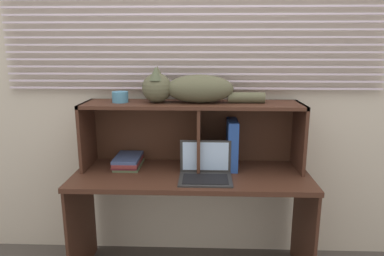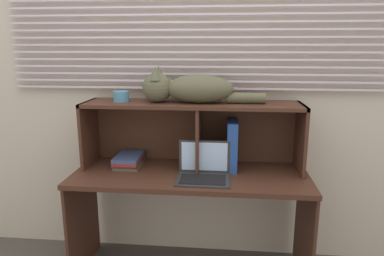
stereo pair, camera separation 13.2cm
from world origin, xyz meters
TOP-DOWN VIEW (x-y plane):
  - back_panel_with_blinds at (0.00, 0.55)m, footprint 4.40×0.08m
  - desk at (0.00, 0.23)m, footprint 1.47×0.56m
  - hutch_shelf_unit at (0.00, 0.38)m, footprint 1.39×0.31m
  - cat at (-0.03, 0.34)m, footprint 0.77×0.20m
  - laptop at (0.09, 0.15)m, footprint 0.31×0.24m
  - binder_upright at (0.26, 0.34)m, footprint 0.06×0.22m
  - book_stack at (-0.42, 0.34)m, footprint 0.17×0.27m
  - small_basket at (-0.45, 0.34)m, footprint 0.10×0.10m

SIDE VIEW (x-z plane):
  - desk at x=0.00m, z-range 0.22..0.93m
  - book_stack at x=-0.42m, z-range 0.71..0.78m
  - laptop at x=0.09m, z-range 0.65..0.86m
  - binder_upright at x=0.26m, z-range 0.71..1.03m
  - hutch_shelf_unit at x=0.00m, z-range 0.80..1.22m
  - small_basket at x=-0.45m, z-range 1.14..1.20m
  - cat at x=-0.03m, z-range 1.11..1.34m
  - back_panel_with_blinds at x=0.00m, z-range 0.01..2.51m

